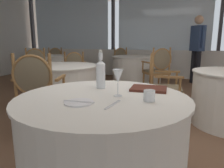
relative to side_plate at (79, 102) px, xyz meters
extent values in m
plane|color=brown|center=(0.00, 1.20, -0.74)|extent=(14.95, 14.95, 0.00)
cube|color=silver|center=(0.00, 5.51, -0.31)|extent=(10.04, 0.12, 0.85)
cube|color=silver|center=(-3.14, 5.53, 1.00)|extent=(2.77, 0.02, 1.76)
cube|color=#333338|center=(-4.72, 5.51, 1.00)|extent=(0.08, 0.14, 1.76)
cube|color=silver|center=(0.00, 5.53, 1.00)|extent=(2.77, 0.02, 1.76)
cube|color=#333338|center=(-1.57, 5.51, 1.00)|extent=(0.08, 0.14, 1.76)
cube|color=#333338|center=(1.57, 5.51, 1.00)|extent=(0.08, 0.14, 1.76)
cylinder|color=silver|center=(0.09, 0.20, -0.02)|extent=(1.24, 1.24, 0.02)
cylinder|color=silver|center=(0.09, 0.20, -0.38)|extent=(1.21, 1.21, 0.71)
cylinder|color=white|center=(0.00, 0.00, 0.00)|extent=(0.19, 0.19, 0.01)
cube|color=silver|center=(0.00, 0.00, 0.01)|extent=(0.21, 0.04, 0.00)
cube|color=silver|center=(0.22, 0.03, 0.00)|extent=(0.05, 0.21, 0.00)
cylinder|color=white|center=(-0.03, 0.46, 0.10)|extent=(0.08, 0.08, 0.21)
cone|color=white|center=(-0.03, 0.46, 0.22)|extent=(0.08, 0.08, 0.03)
cylinder|color=white|center=(-0.03, 0.46, 0.26)|extent=(0.03, 0.03, 0.06)
sphere|color=silver|center=(-0.03, 0.46, 0.30)|extent=(0.03, 0.03, 0.03)
cylinder|color=white|center=(0.19, 0.25, 0.00)|extent=(0.06, 0.06, 0.00)
cylinder|color=white|center=(0.19, 0.25, 0.05)|extent=(0.01, 0.01, 0.09)
cone|color=white|center=(0.19, 0.25, 0.14)|extent=(0.08, 0.08, 0.10)
cylinder|color=white|center=(0.42, 0.19, 0.03)|extent=(0.08, 0.08, 0.07)
cube|color=#512319|center=(0.37, 0.52, 0.01)|extent=(0.29, 0.23, 0.02)
cylinder|color=silver|center=(-0.52, 4.32, -0.02)|extent=(1.32, 1.32, 0.02)
cylinder|color=silver|center=(-0.52, 4.32, -0.38)|extent=(1.28, 1.28, 0.71)
cube|color=olive|center=(0.08, 3.52, -0.31)|extent=(0.64, 0.64, 0.05)
cube|color=#75664C|center=(0.08, 3.52, -0.27)|extent=(0.59, 0.59, 0.04)
cylinder|color=olive|center=(-0.20, 3.56, -0.54)|extent=(0.04, 0.04, 0.40)
cylinder|color=olive|center=(0.12, 3.80, -0.54)|extent=(0.04, 0.04, 0.40)
cylinder|color=olive|center=(0.05, 3.24, -0.54)|extent=(0.04, 0.04, 0.40)
cylinder|color=olive|center=(0.36, 3.48, -0.54)|extent=(0.04, 0.04, 0.40)
cylinder|color=olive|center=(0.05, 3.24, -0.02)|extent=(0.04, 0.04, 0.54)
cylinder|color=olive|center=(0.36, 3.48, -0.02)|extent=(0.04, 0.04, 0.54)
ellipsoid|color=#75664C|center=(0.21, 3.35, 0.01)|extent=(0.34, 0.28, 0.45)
torus|color=olive|center=(0.21, 3.35, 0.01)|extent=(0.39, 0.31, 0.46)
cube|color=olive|center=(-0.13, 3.39, -0.06)|extent=(0.25, 0.31, 0.03)
cylinder|color=olive|center=(-0.21, 3.50, -0.17)|extent=(0.03, 0.03, 0.22)
cube|color=olive|center=(0.27, 3.69, -0.06)|extent=(0.25, 0.31, 0.03)
cylinder|color=olive|center=(0.19, 3.80, -0.17)|extent=(0.03, 0.03, 0.22)
cube|color=olive|center=(-1.13, 5.11, -0.30)|extent=(0.64, 0.64, 0.05)
cube|color=#75664C|center=(-1.13, 5.11, -0.26)|extent=(0.59, 0.59, 0.04)
cylinder|color=olive|center=(-0.85, 5.07, -0.53)|extent=(0.04, 0.04, 0.41)
cylinder|color=olive|center=(-1.16, 4.83, -0.53)|extent=(0.04, 0.04, 0.41)
cylinder|color=olive|center=(-1.09, 5.39, -0.53)|extent=(0.04, 0.04, 0.41)
cylinder|color=olive|center=(-1.41, 5.15, -0.53)|extent=(0.04, 0.04, 0.41)
cylinder|color=olive|center=(-1.09, 5.39, -0.05)|extent=(0.04, 0.04, 0.46)
cylinder|color=olive|center=(-1.41, 5.15, -0.05)|extent=(0.04, 0.04, 0.46)
ellipsoid|color=#75664C|center=(-1.26, 5.28, -0.02)|extent=(0.34, 0.28, 0.38)
torus|color=olive|center=(-1.26, 5.28, -0.02)|extent=(0.34, 0.27, 0.40)
cube|color=olive|center=(-0.91, 5.25, -0.05)|extent=(0.25, 0.31, 0.03)
cylinder|color=olive|center=(-0.83, 5.13, -0.16)|extent=(0.03, 0.03, 0.22)
cube|color=olive|center=(-1.31, 4.94, -0.05)|extent=(0.25, 0.31, 0.03)
cylinder|color=olive|center=(-1.23, 4.83, -0.16)|extent=(0.03, 0.03, 0.22)
cube|color=olive|center=(0.42, 1.83, -0.31)|extent=(0.51, 0.51, 0.05)
cube|color=#75664C|center=(0.42, 1.83, -0.27)|extent=(0.47, 0.47, 0.04)
cylinder|color=olive|center=(0.60, 2.05, -0.54)|extent=(0.04, 0.04, 0.40)
cylinder|color=olive|center=(0.64, 1.65, -0.54)|extent=(0.04, 0.04, 0.40)
cylinder|color=olive|center=(0.20, 2.01, -0.54)|extent=(0.04, 0.04, 0.40)
cylinder|color=olive|center=(0.24, 1.61, -0.54)|extent=(0.04, 0.04, 0.40)
cylinder|color=olive|center=(0.20, 2.01, -0.03)|extent=(0.04, 0.04, 0.52)
cylinder|color=olive|center=(0.24, 1.61, -0.03)|extent=(0.04, 0.04, 0.52)
ellipsoid|color=#75664C|center=(0.21, 1.81, 0.00)|extent=(0.09, 0.39, 0.44)
torus|color=olive|center=(0.21, 1.81, 0.00)|extent=(0.08, 0.45, 0.45)
cube|color=olive|center=(0.41, 2.08, -0.07)|extent=(0.37, 0.08, 0.03)
cylinder|color=olive|center=(0.55, 2.10, -0.18)|extent=(0.03, 0.03, 0.22)
cube|color=olive|center=(0.47, 1.58, -0.07)|extent=(0.37, 0.08, 0.03)
cylinder|color=olive|center=(0.61, 1.60, -0.18)|extent=(0.03, 0.03, 0.22)
cylinder|color=silver|center=(-1.29, 1.83, -0.02)|extent=(1.24, 1.24, 0.02)
cylinder|color=silver|center=(-1.29, 1.83, -0.38)|extent=(1.20, 1.20, 0.71)
cube|color=olive|center=(-1.57, 2.75, -0.31)|extent=(0.58, 0.58, 0.05)
cube|color=#75664C|center=(-1.57, 2.75, -0.27)|extent=(0.53, 0.53, 0.04)
cylinder|color=olive|center=(-1.32, 2.61, -0.53)|extent=(0.04, 0.04, 0.40)
cylinder|color=olive|center=(-1.71, 2.50, -0.53)|extent=(0.04, 0.04, 0.40)
cylinder|color=olive|center=(-1.44, 3.00, -0.53)|extent=(0.04, 0.04, 0.40)
cylinder|color=olive|center=(-1.82, 2.88, -0.53)|extent=(0.04, 0.04, 0.40)
cylinder|color=olive|center=(-1.44, 3.00, -0.06)|extent=(0.04, 0.04, 0.44)
cylinder|color=olive|center=(-1.82, 2.88, -0.06)|extent=(0.04, 0.04, 0.44)
ellipsoid|color=#75664C|center=(-1.64, 2.95, -0.04)|extent=(0.39, 0.16, 0.37)
torus|color=olive|center=(-1.64, 2.95, -0.04)|extent=(0.38, 0.15, 0.39)
cube|color=olive|center=(-1.33, 2.80, -0.06)|extent=(0.14, 0.36, 0.03)
cylinder|color=olive|center=(-1.29, 2.67, -0.17)|extent=(0.03, 0.03, 0.22)
cube|color=olive|center=(-1.81, 2.65, -0.06)|extent=(0.14, 0.36, 0.03)
cylinder|color=olive|center=(-1.76, 2.52, -0.17)|extent=(0.03, 0.03, 0.22)
cube|color=olive|center=(-1.00, 0.92, -0.30)|extent=(0.58, 0.58, 0.05)
cube|color=#75664C|center=(-1.00, 0.92, -0.25)|extent=(0.53, 0.53, 0.04)
cylinder|color=olive|center=(-1.25, 1.05, -0.53)|extent=(0.04, 0.04, 0.42)
cylinder|color=olive|center=(-0.87, 1.17, -0.53)|extent=(0.04, 0.04, 0.42)
cylinder|color=olive|center=(-1.13, 0.67, -0.53)|extent=(0.04, 0.04, 0.42)
cylinder|color=olive|center=(-0.75, 0.79, -0.53)|extent=(0.04, 0.04, 0.42)
cylinder|color=olive|center=(-1.13, 0.67, -0.01)|extent=(0.04, 0.04, 0.53)
cylinder|color=olive|center=(-0.75, 0.79, -0.01)|extent=(0.04, 0.04, 0.53)
ellipsoid|color=#75664C|center=(-0.94, 0.71, 0.02)|extent=(0.39, 0.16, 0.44)
torus|color=olive|center=(-0.94, 0.71, 0.02)|extent=(0.44, 0.17, 0.45)
cube|color=olive|center=(-1.25, 0.86, -0.05)|extent=(0.14, 0.36, 0.03)
cylinder|color=olive|center=(-1.29, 1.00, -0.16)|extent=(0.03, 0.03, 0.22)
cube|color=olive|center=(-0.77, 1.01, -0.05)|extent=(0.14, 0.36, 0.03)
cylinder|color=olive|center=(-0.81, 1.15, -0.16)|extent=(0.03, 0.03, 0.22)
cylinder|color=silver|center=(-2.94, 3.81, -0.02)|extent=(1.10, 1.10, 0.02)
cylinder|color=silver|center=(-2.94, 3.81, -0.38)|extent=(1.07, 1.07, 0.71)
cube|color=olive|center=(-3.27, 4.63, -0.29)|extent=(0.60, 0.60, 0.05)
cube|color=#75664C|center=(-3.27, 4.63, -0.25)|extent=(0.55, 0.55, 0.04)
cylinder|color=olive|center=(-3.01, 4.52, -0.53)|extent=(0.04, 0.04, 0.42)
cylinder|color=olive|center=(-3.38, 4.37, -0.53)|extent=(0.04, 0.04, 0.42)
cylinder|color=olive|center=(-3.16, 4.89, -0.53)|extent=(0.04, 0.04, 0.42)
cylinder|color=olive|center=(-3.53, 4.74, -0.53)|extent=(0.04, 0.04, 0.42)
cylinder|color=olive|center=(-3.16, 4.89, -0.04)|extent=(0.04, 0.04, 0.45)
cylinder|color=olive|center=(-3.53, 4.74, -0.04)|extent=(0.04, 0.04, 0.45)
ellipsoid|color=#75664C|center=(-3.35, 4.83, -0.02)|extent=(0.38, 0.19, 0.38)
torus|color=olive|center=(-3.35, 4.83, -0.02)|extent=(0.37, 0.18, 0.39)
cube|color=olive|center=(-3.03, 4.71, -0.05)|extent=(0.17, 0.35, 0.03)
cylinder|color=olive|center=(-2.98, 4.58, -0.16)|extent=(0.03, 0.03, 0.22)
cube|color=olive|center=(-3.50, 4.52, -0.05)|extent=(0.17, 0.35, 0.03)
cylinder|color=olive|center=(-3.44, 4.39, -0.16)|extent=(0.03, 0.03, 0.22)
cube|color=olive|center=(-2.61, 2.98, -0.31)|extent=(0.60, 0.60, 0.05)
cube|color=#75664C|center=(-2.61, 2.98, -0.27)|extent=(0.55, 0.55, 0.04)
cylinder|color=olive|center=(-2.87, 3.09, -0.54)|extent=(0.04, 0.04, 0.40)
cylinder|color=olive|center=(-2.50, 3.24, -0.54)|extent=(0.04, 0.04, 0.40)
cylinder|color=olive|center=(-2.72, 2.72, -0.54)|extent=(0.04, 0.04, 0.40)
cylinder|color=olive|center=(-2.35, 2.87, -0.54)|extent=(0.04, 0.04, 0.40)
cylinder|color=olive|center=(-2.72, 2.72, -0.02)|extent=(0.04, 0.04, 0.52)
cylinder|color=olive|center=(-2.35, 2.87, -0.02)|extent=(0.04, 0.04, 0.52)
ellipsoid|color=#75664C|center=(-2.53, 2.78, 0.00)|extent=(0.38, 0.19, 0.44)
torus|color=olive|center=(-2.53, 2.78, 0.00)|extent=(0.43, 0.20, 0.45)
cube|color=olive|center=(-2.85, 2.91, -0.07)|extent=(0.17, 0.35, 0.03)
cylinder|color=olive|center=(-2.90, 3.04, -0.18)|extent=(0.03, 0.03, 0.22)
cube|color=olive|center=(-2.38, 3.09, -0.07)|extent=(0.17, 0.35, 0.03)
cylinder|color=olive|center=(-2.44, 3.23, -0.18)|extent=(0.03, 0.03, 0.22)
cylinder|color=black|center=(0.91, 4.89, -0.30)|extent=(0.13, 0.13, 0.86)
cylinder|color=black|center=(1.02, 4.74, -0.30)|extent=(0.13, 0.13, 0.86)
cube|color=#334770|center=(0.97, 4.82, 0.45)|extent=(0.37, 0.41, 0.65)
sphere|color=tan|center=(0.97, 4.82, 0.92)|extent=(0.22, 0.22, 0.22)
cylinder|color=#334770|center=(0.84, 5.00, 0.48)|extent=(0.09, 0.09, 0.55)
cylinder|color=#334770|center=(1.09, 4.64, 0.48)|extent=(0.09, 0.09, 0.55)
camera|label=1|loc=(0.61, -1.15, 0.39)|focal=33.50mm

